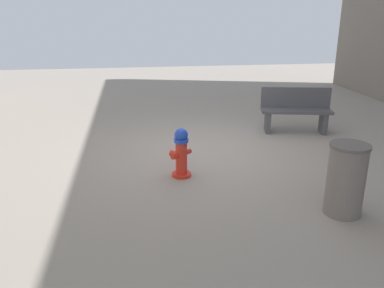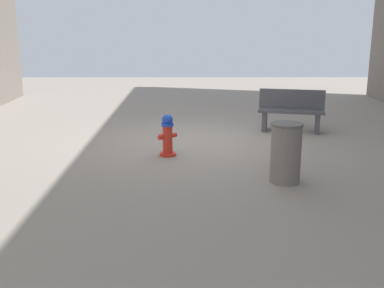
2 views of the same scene
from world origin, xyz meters
name	(u,v)px [view 1 (image 1 of 2)]	position (x,y,z in m)	size (l,w,h in m)	color
ground_plane	(205,150)	(0.00, 0.00, 0.00)	(23.40, 23.40, 0.00)	gray
fire_hydrant	(181,153)	(0.59, 1.14, 0.40)	(0.37, 0.37, 0.80)	red
bench_near	(296,110)	(-2.16, -0.92, 0.49)	(1.55, 0.75, 0.95)	#4C4C51
trash_bin	(346,179)	(-1.34, 2.67, 0.48)	(0.50, 0.50, 0.95)	slate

